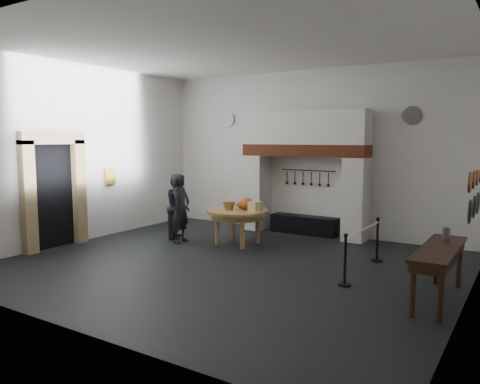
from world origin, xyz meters
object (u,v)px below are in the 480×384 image
Objects in this scene: side_table at (440,249)px; barrier_post_near at (345,261)px; barrier_post_far at (377,240)px; work_table at (238,211)px; visitor_far at (179,206)px; visitor_near at (181,208)px; iron_range at (304,225)px.

side_table is 1.62m from barrier_post_near.
work_table is at bearing -175.30° from barrier_post_far.
barrier_post_near is 2.00m from barrier_post_far.
visitor_far reaches higher than barrier_post_near.
side_table is (6.69, -1.50, 0.01)m from visitor_far.
work_table is at bearing -73.68° from visitor_near.
visitor_far is 5.16m from barrier_post_far.
iron_range is at bearing 123.78° from barrier_post_near.
barrier_post_near is (2.54, -3.79, 0.20)m from iron_range.
side_table is at bearing -18.88° from work_table.
work_table is 5.25m from side_table.
iron_range is at bearing 137.38° from side_table.
iron_range is 2.11× the size of barrier_post_near.
visitor_far reaches higher than side_table.
barrier_post_near is at bearing -179.25° from side_table.
visitor_near reaches higher than side_table.
barrier_post_far reaches higher than work_table.
work_table is at bearing 161.12° from side_table.
visitor_far is (-2.59, -2.28, 0.61)m from iron_range.
visitor_near is 0.57m from visitor_far.
visitor_near is at bearing -169.44° from barrier_post_far.
visitor_near is 1.02× the size of visitor_far.
barrier_post_far is at bearing -109.15° from visitor_far.
visitor_far is at bearing -173.33° from work_table.
iron_range is 2.11× the size of barrier_post_far.
work_table is 1.72× the size of barrier_post_near.
iron_range is 3.50m from visitor_far.
visitor_far is 1.91× the size of barrier_post_far.
work_table is at bearing -107.84° from visitor_far.
work_table is 0.89× the size of visitor_near.
side_table is (6.29, -1.10, -0.00)m from visitor_near.
work_table reaches higher than iron_range.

